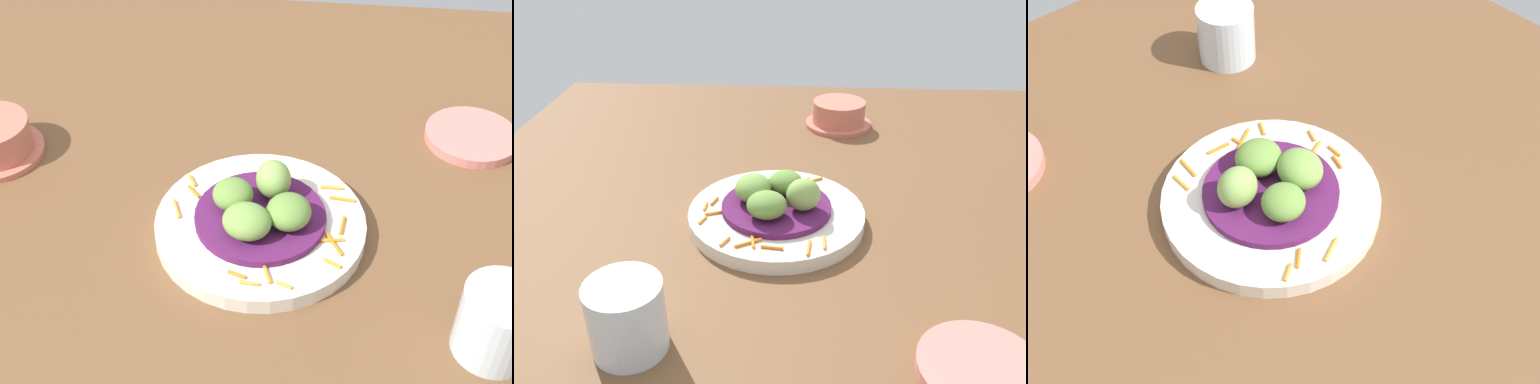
% 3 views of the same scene
% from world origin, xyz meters
% --- Properties ---
extents(table_surface, '(1.10, 1.10, 0.02)m').
position_xyz_m(table_surface, '(0.00, 0.00, 0.01)').
color(table_surface, brown).
rests_on(table_surface, ground).
extents(main_plate, '(0.24, 0.24, 0.02)m').
position_xyz_m(main_plate, '(0.04, 0.05, 0.03)').
color(main_plate, silver).
rests_on(main_plate, table_surface).
extents(cabbage_bed, '(0.15, 0.15, 0.01)m').
position_xyz_m(cabbage_bed, '(0.04, 0.05, 0.04)').
color(cabbage_bed, '#51194C').
rests_on(cabbage_bed, main_plate).
extents(carrot_garnish, '(0.17, 0.21, 0.00)m').
position_xyz_m(carrot_garnish, '(0.05, 0.08, 0.04)').
color(carrot_garnish, orange).
rests_on(carrot_garnish, main_plate).
extents(guac_scoop_left, '(0.06, 0.05, 0.03)m').
position_xyz_m(guac_scoop_left, '(0.05, 0.08, 0.07)').
color(guac_scoop_left, olive).
rests_on(guac_scoop_left, cabbage_bed).
extents(guac_scoop_center, '(0.05, 0.05, 0.04)m').
position_xyz_m(guac_scoop_center, '(0.00, 0.06, 0.07)').
color(guac_scoop_center, '#84A851').
rests_on(guac_scoop_center, cabbage_bed).
extents(guac_scoop_right, '(0.06, 0.06, 0.03)m').
position_xyz_m(guac_scoop_right, '(0.03, 0.02, 0.07)').
color(guac_scoop_right, olive).
rests_on(guac_scoop_right, cabbage_bed).
extents(guac_scoop_back, '(0.06, 0.07, 0.04)m').
position_xyz_m(guac_scoop_back, '(0.07, 0.04, 0.07)').
color(guac_scoop_back, '#759E47').
rests_on(guac_scoop_back, cabbage_bed).
extents(side_plate_small, '(0.12, 0.12, 0.01)m').
position_xyz_m(side_plate_small, '(-0.17, 0.31, 0.03)').
color(side_plate_small, tan).
rests_on(side_plate_small, table_surface).
extents(terracotta_bowl, '(0.13, 0.13, 0.05)m').
position_xyz_m(terracotta_bowl, '(-0.07, -0.31, 0.04)').
color(terracotta_bowl, '#C66B56').
rests_on(terracotta_bowl, table_surface).
extents(water_glass, '(0.08, 0.08, 0.08)m').
position_xyz_m(water_glass, '(0.17, 0.29, 0.06)').
color(water_glass, silver).
rests_on(water_glass, table_surface).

